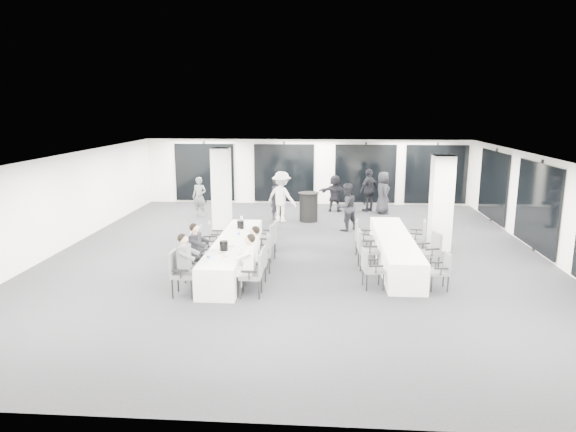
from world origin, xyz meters
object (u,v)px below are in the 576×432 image
at_px(standing_guest_a, 278,196).
at_px(chair_main_left_fourth, 206,242).
at_px(chair_side_left_near, 370,266).
at_px(standing_guest_b, 346,204).
at_px(ice_bucket_far, 240,225).
at_px(chair_side_right_near, 442,268).
at_px(chair_side_right_mid, 431,249).
at_px(banquet_table_side, 394,250).
at_px(chair_main_right_near, 255,272).
at_px(cocktail_table, 309,207).
at_px(banquet_table_main, 233,254).
at_px(chair_side_left_mid, 365,247).
at_px(ice_bucket_near, 224,246).
at_px(chair_main_left_far, 214,235).
at_px(standing_guest_h, 443,197).
at_px(chair_side_right_far, 419,235).
at_px(chair_main_left_near, 180,270).
at_px(chair_side_left_far, 361,235).
at_px(chair_main_left_mid, 198,250).
at_px(chair_main_right_mid, 264,251).
at_px(chair_main_right_second, 259,263).
at_px(chair_main_right_far, 271,234).
at_px(standing_guest_d, 369,187).
at_px(chair_main_right_fourth, 268,240).
at_px(chair_main_left_second, 192,258).
at_px(standing_guest_e, 383,190).
at_px(standing_guest_c, 282,193).
at_px(standing_guest_g, 199,194).

bearing_deg(standing_guest_a, chair_main_left_fourth, -136.94).
relative_size(chair_side_left_near, standing_guest_b, 0.50).
xyz_separation_m(standing_guest_a, ice_bucket_far, (-0.65, -4.60, -0.06)).
relative_size(chair_side_right_near, chair_side_right_mid, 0.86).
distance_m(chair_side_right_mid, ice_bucket_far, 5.30).
relative_size(banquet_table_side, chair_main_right_near, 4.98).
relative_size(cocktail_table, chair_main_left_fourth, 1.07).
height_order(banquet_table_main, chair_side_left_mid, chair_side_left_mid).
height_order(standing_guest_b, ice_bucket_near, standing_guest_b).
bearing_deg(chair_side_left_near, chair_main_left_far, -131.94).
distance_m(standing_guest_b, standing_guest_h, 3.67).
bearing_deg(ice_bucket_near, banquet_table_main, 86.82).
xyz_separation_m(chair_side_left_near, chair_side_right_far, (1.67, 3.03, 0.03)).
distance_m(cocktail_table, chair_main_right_near, 7.84).
bearing_deg(chair_side_right_near, chair_main_left_near, 94.75).
bearing_deg(chair_side_left_far, chair_main_left_mid, -56.40).
distance_m(chair_main_left_far, chair_main_right_near, 3.86).
distance_m(chair_main_left_near, ice_bucket_far, 3.51).
distance_m(standing_guest_a, ice_bucket_far, 4.65).
bearing_deg(chair_main_right_mid, chair_main_left_fourth, 53.11).
distance_m(chair_main_right_second, chair_main_right_far, 2.96).
height_order(chair_side_left_far, standing_guest_h, standing_guest_h).
bearing_deg(standing_guest_d, chair_main_left_near, 19.75).
xyz_separation_m(chair_main_right_fourth, chair_side_right_mid, (4.29, -0.66, -0.01)).
relative_size(chair_main_left_far, chair_side_right_mid, 0.86).
bearing_deg(chair_main_left_second, chair_main_left_far, 177.42).
relative_size(chair_main_left_far, standing_guest_d, 0.45).
bearing_deg(chair_side_left_mid, standing_guest_e, 166.19).
bearing_deg(standing_guest_c, standing_guest_a, -29.80).
relative_size(chair_side_right_near, standing_guest_d, 0.45).
xyz_separation_m(banquet_table_side, chair_side_right_far, (0.83, 1.07, 0.18)).
bearing_deg(chair_main_left_mid, standing_guest_h, 119.21).
bearing_deg(chair_main_left_near, chair_side_right_mid, 110.31).
bearing_deg(chair_side_right_far, banquet_table_main, 119.75).
bearing_deg(standing_guest_e, chair_main_right_mid, 141.36).
xyz_separation_m(chair_side_right_near, standing_guest_a, (-4.49, 7.19, 0.41)).
relative_size(chair_side_left_far, standing_guest_d, 0.50).
bearing_deg(chair_side_right_far, chair_main_left_far, 103.54).
bearing_deg(banquet_table_side, chair_side_left_mid, -149.05).
height_order(chair_side_left_mid, chair_side_right_near, chair_side_left_mid).
relative_size(chair_main_right_second, ice_bucket_near, 4.03).
height_order(chair_side_left_mid, chair_side_right_far, chair_side_left_mid).
relative_size(chair_main_left_far, chair_side_left_far, 0.90).
height_order(chair_main_left_far, standing_guest_c, standing_guest_c).
xyz_separation_m(chair_main_right_second, standing_guest_d, (3.34, 9.02, 0.45)).
bearing_deg(standing_guest_g, chair_main_left_second, -67.54).
relative_size(cocktail_table, standing_guest_a, 0.58).
distance_m(chair_main_left_second, chair_main_right_second, 1.68).
relative_size(standing_guest_b, standing_guest_h, 0.91).
height_order(chair_side_left_near, standing_guest_b, standing_guest_b).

